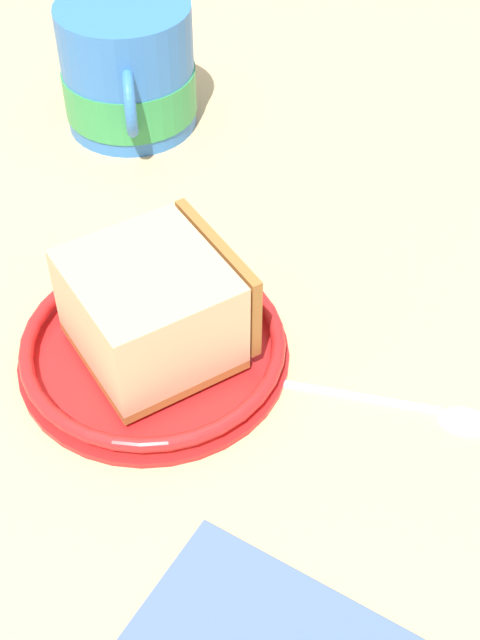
% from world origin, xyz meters
% --- Properties ---
extents(ground_plane, '(1.19, 1.19, 0.02)m').
position_xyz_m(ground_plane, '(0.00, 0.00, -0.01)').
color(ground_plane, tan).
extents(small_plate, '(0.15, 0.15, 0.02)m').
position_xyz_m(small_plate, '(-0.04, -0.03, 0.01)').
color(small_plate, red).
rests_on(small_plate, ground_plane).
extents(cake_slice, '(0.11, 0.11, 0.06)m').
position_xyz_m(cake_slice, '(-0.04, -0.03, 0.04)').
color(cake_slice, '#9E662D').
rests_on(cake_slice, small_plate).
extents(tea_mug, '(0.11, 0.10, 0.09)m').
position_xyz_m(tea_mug, '(0.14, 0.13, 0.04)').
color(tea_mug, '#3372BF').
rests_on(tea_mug, ground_plane).
extents(teaspoon, '(0.06, 0.12, 0.01)m').
position_xyz_m(teaspoon, '(0.01, -0.18, 0.00)').
color(teaspoon, silver).
rests_on(teaspoon, ground_plane).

